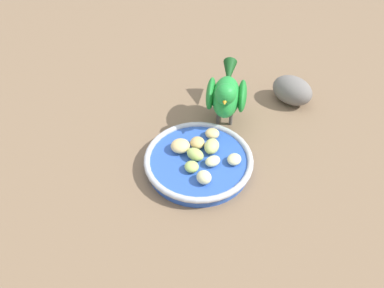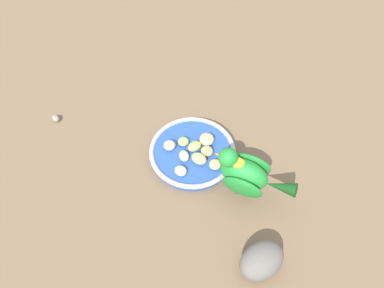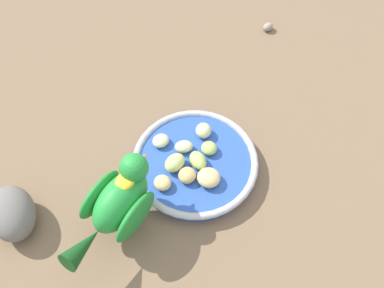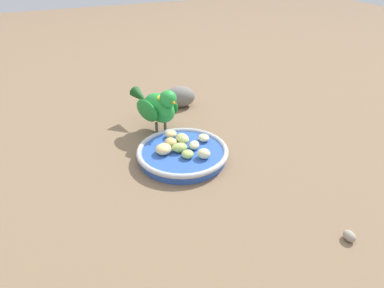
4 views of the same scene
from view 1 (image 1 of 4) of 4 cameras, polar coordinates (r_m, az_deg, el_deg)
The scene contains 13 objects.
ground_plane at distance 0.82m, azimuth -0.19°, elevation -2.63°, with size 4.00×4.00×0.00m, color #7A6047.
feeding_bowl at distance 0.80m, azimuth 0.71°, elevation -2.51°, with size 0.20×0.20×0.03m.
apple_piece_0 at distance 0.83m, azimuth 2.62°, elevation 1.36°, with size 0.03×0.03×0.02m, color #E5C67F.
apple_piece_1 at distance 0.77m, azimuth -0.05°, elevation -2.95°, with size 0.03×0.02×0.02m, color #B2CC66.
apple_piece_2 at distance 0.78m, azimuth 2.72°, elevation -2.17°, with size 0.03×0.02×0.02m, color beige.
apple_piece_3 at distance 0.81m, azimuth 0.67°, elevation 0.18°, with size 0.03×0.03×0.02m, color tan.
apple_piece_4 at distance 0.81m, azimuth -1.52°, elevation -0.25°, with size 0.04×0.03×0.02m, color #E5C67F.
apple_piece_5 at distance 0.79m, azimuth 0.54°, elevation -1.16°, with size 0.03×0.02×0.02m, color #B2CC66.
apple_piece_6 at distance 0.80m, azimuth 2.55°, elevation -0.29°, with size 0.04×0.03×0.02m, color #C6D17A.
apple_piece_7 at distance 0.79m, azimuth 5.45°, elevation -1.98°, with size 0.03×0.02×0.02m, color beige.
apple_piece_8 at distance 0.75m, azimuth 1.55°, elevation -4.31°, with size 0.03×0.03×0.02m, color beige.
parrot at distance 0.86m, azimuth 4.45°, elevation 6.42°, with size 0.10×0.17×0.12m.
rock_large at distance 0.96m, azimuth 12.79°, elevation 6.76°, with size 0.09×0.06×0.06m, color slate.
Camera 1 is at (0.24, -0.50, 0.60)m, focal length 41.43 mm.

